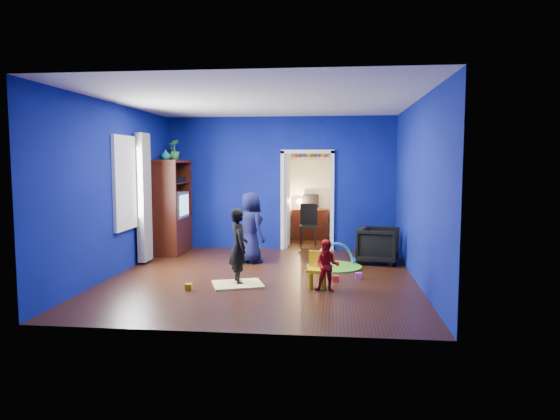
# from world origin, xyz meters

# --- Properties ---
(floor) EXTENTS (5.00, 5.50, 0.01)m
(floor) POSITION_xyz_m (0.00, 0.00, 0.00)
(floor) COLOR black
(floor) RESTS_ON ground
(ceiling) EXTENTS (5.00, 5.50, 0.01)m
(ceiling) POSITION_xyz_m (0.00, 0.00, 2.90)
(ceiling) COLOR white
(ceiling) RESTS_ON wall_back
(wall_back) EXTENTS (5.00, 0.02, 2.90)m
(wall_back) POSITION_xyz_m (0.00, 2.75, 1.45)
(wall_back) COLOR navy
(wall_back) RESTS_ON floor
(wall_front) EXTENTS (5.00, 0.02, 2.90)m
(wall_front) POSITION_xyz_m (0.00, -2.75, 1.45)
(wall_front) COLOR navy
(wall_front) RESTS_ON floor
(wall_left) EXTENTS (0.02, 5.50, 2.90)m
(wall_left) POSITION_xyz_m (-2.50, 0.00, 1.45)
(wall_left) COLOR navy
(wall_left) RESTS_ON floor
(wall_right) EXTENTS (0.02, 5.50, 2.90)m
(wall_right) POSITION_xyz_m (2.50, 0.00, 1.45)
(wall_right) COLOR navy
(wall_right) RESTS_ON floor
(alcove) EXTENTS (1.00, 1.75, 2.50)m
(alcove) POSITION_xyz_m (0.60, 3.62, 1.25)
(alcove) COLOR silver
(alcove) RESTS_ON floor
(armchair) EXTENTS (0.89, 0.87, 0.69)m
(armchair) POSITION_xyz_m (2.02, 1.39, 0.34)
(armchair) COLOR black
(armchair) RESTS_ON floor
(child_black) EXTENTS (0.44, 0.51, 1.20)m
(child_black) POSITION_xyz_m (-0.30, -0.50, 0.60)
(child_black) COLOR black
(child_black) RESTS_ON floor
(child_navy) EXTENTS (0.76, 0.78, 1.35)m
(child_navy) POSITION_xyz_m (-0.39, 1.18, 0.67)
(child_navy) COLOR #0E1234
(child_navy) RESTS_ON floor
(toddler_red) EXTENTS (0.41, 0.34, 0.78)m
(toddler_red) POSITION_xyz_m (1.09, -0.83, 0.39)
(toddler_red) COLOR red
(toddler_red) RESTS_ON floor
(vase) EXTENTS (0.23, 0.23, 0.21)m
(vase) POSITION_xyz_m (-2.21, 1.72, 2.06)
(vase) COLOR #0C5364
(vase) RESTS_ON tv_armoire
(potted_plant) EXTENTS (0.32, 0.32, 0.43)m
(potted_plant) POSITION_xyz_m (-2.21, 2.24, 2.18)
(potted_plant) COLOR green
(potted_plant) RESTS_ON tv_armoire
(tv_armoire) EXTENTS (0.58, 1.14, 1.96)m
(tv_armoire) POSITION_xyz_m (-2.21, 2.02, 0.98)
(tv_armoire) COLOR #42120B
(tv_armoire) RESTS_ON floor
(crt_tv) EXTENTS (0.46, 0.70, 0.54)m
(crt_tv) POSITION_xyz_m (-2.17, 2.02, 1.02)
(crt_tv) COLOR silver
(crt_tv) RESTS_ON tv_armoire
(yellow_blanket) EXTENTS (0.91, 0.82, 0.03)m
(yellow_blanket) POSITION_xyz_m (-0.30, -0.60, 0.01)
(yellow_blanket) COLOR #F2E07A
(yellow_blanket) RESTS_ON floor
(hopper_ball) EXTENTS (0.40, 0.40, 0.40)m
(hopper_ball) POSITION_xyz_m (-0.44, 1.43, 0.20)
(hopper_ball) COLOR yellow
(hopper_ball) RESTS_ON floor
(kid_chair) EXTENTS (0.33, 0.33, 0.50)m
(kid_chair) POSITION_xyz_m (0.94, -0.63, 0.25)
(kid_chair) COLOR yellow
(kid_chair) RESTS_ON floor
(play_mat) EXTENTS (1.00, 1.00, 0.03)m
(play_mat) POSITION_xyz_m (1.19, 0.90, 0.01)
(play_mat) COLOR #449321
(play_mat) RESTS_ON floor
(toy_arch) EXTENTS (0.77, 0.54, 0.89)m
(toy_arch) POSITION_xyz_m (1.19, 0.90, 0.02)
(toy_arch) COLOR #3F8CD8
(toy_arch) RESTS_ON floor
(window_left) EXTENTS (0.03, 0.95, 1.55)m
(window_left) POSITION_xyz_m (-2.48, 0.35, 1.55)
(window_left) COLOR white
(window_left) RESTS_ON wall_left
(curtain) EXTENTS (0.14, 0.42, 2.40)m
(curtain) POSITION_xyz_m (-2.37, 0.90, 1.25)
(curtain) COLOR slate
(curtain) RESTS_ON floor
(doorway) EXTENTS (1.16, 0.10, 2.10)m
(doorway) POSITION_xyz_m (0.60, 2.75, 1.05)
(doorway) COLOR white
(doorway) RESTS_ON floor
(study_desk) EXTENTS (0.88, 0.44, 0.75)m
(study_desk) POSITION_xyz_m (0.60, 4.26, 0.38)
(study_desk) COLOR #3D140A
(study_desk) RESTS_ON floor
(desk_monitor) EXTENTS (0.40, 0.05, 0.32)m
(desk_monitor) POSITION_xyz_m (0.60, 4.38, 0.95)
(desk_monitor) COLOR black
(desk_monitor) RESTS_ON study_desk
(desk_lamp) EXTENTS (0.14, 0.14, 0.14)m
(desk_lamp) POSITION_xyz_m (0.32, 4.32, 0.93)
(desk_lamp) COLOR #FFD88C
(desk_lamp) RESTS_ON study_desk
(folding_chair) EXTENTS (0.40, 0.40, 0.92)m
(folding_chair) POSITION_xyz_m (0.60, 3.30, 0.46)
(folding_chair) COLOR black
(folding_chair) RESTS_ON floor
(book_shelf) EXTENTS (0.88, 0.24, 0.04)m
(book_shelf) POSITION_xyz_m (0.60, 4.37, 2.02)
(book_shelf) COLOR white
(book_shelf) RESTS_ON study_desk
(toy_0) EXTENTS (0.10, 0.08, 0.10)m
(toy_0) POSITION_xyz_m (1.22, -0.20, 0.05)
(toy_0) COLOR red
(toy_0) RESTS_ON floor
(toy_1) EXTENTS (0.11, 0.11, 0.11)m
(toy_1) POSITION_xyz_m (1.59, 1.28, 0.06)
(toy_1) COLOR blue
(toy_1) RESTS_ON floor
(toy_2) EXTENTS (0.10, 0.08, 0.10)m
(toy_2) POSITION_xyz_m (-0.97, -0.98, 0.05)
(toy_2) COLOR #DAA50B
(toy_2) RESTS_ON floor
(toy_3) EXTENTS (0.11, 0.11, 0.11)m
(toy_3) POSITION_xyz_m (0.96, 0.84, 0.06)
(toy_3) COLOR green
(toy_3) RESTS_ON floor
(toy_4) EXTENTS (0.10, 0.08, 0.10)m
(toy_4) POSITION_xyz_m (1.59, 0.04, 0.05)
(toy_4) COLOR #D24EC6
(toy_4) RESTS_ON floor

